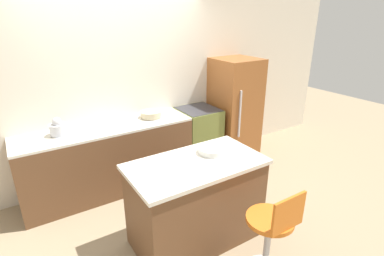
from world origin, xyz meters
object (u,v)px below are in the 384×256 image
at_px(refrigerator, 235,109).
at_px(kettle, 58,128).
at_px(mixing_bowl, 151,114).
at_px(oven_range, 198,137).
at_px(stool_chair, 271,235).

distance_m(refrigerator, kettle, 2.65).
bearing_deg(refrigerator, mixing_bowl, 176.86).
bearing_deg(refrigerator, oven_range, 177.31).
bearing_deg(mixing_bowl, oven_range, -3.55).
bearing_deg(oven_range, refrigerator, -2.69).
bearing_deg(kettle, mixing_bowl, -0.00).
distance_m(oven_range, stool_chair, 2.27).
bearing_deg(mixing_bowl, stool_chair, -87.47).
relative_size(oven_range, mixing_bowl, 3.20).
distance_m(stool_chair, kettle, 2.63).
bearing_deg(stool_chair, kettle, 120.39).
distance_m(kettle, mixing_bowl, 1.20).
distance_m(refrigerator, stool_chair, 2.55).
relative_size(oven_range, kettle, 4.27).
height_order(oven_range, kettle, kettle).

